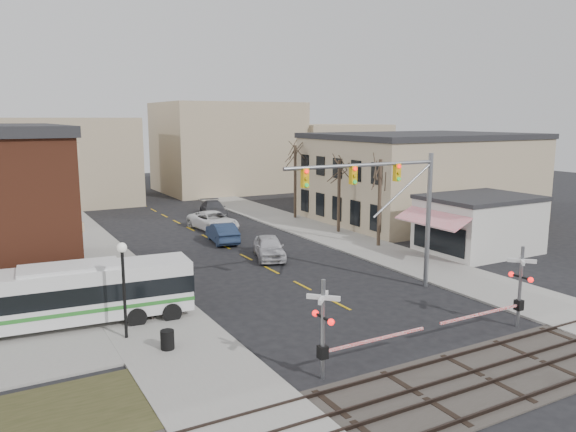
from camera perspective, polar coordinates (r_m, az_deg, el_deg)
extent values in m
plane|color=black|center=(29.42, 7.50, -10.03)|extent=(160.00, 160.00, 0.00)
cube|color=gray|center=(43.83, -19.03, -3.72)|extent=(5.00, 60.00, 0.12)
cube|color=gray|center=(50.54, 2.64, -1.40)|extent=(5.00, 60.00, 0.12)
cube|color=#332D28|center=(23.99, 19.38, -15.24)|extent=(160.00, 5.00, 0.06)
cube|color=#2D231E|center=(24.24, 18.51, -14.68)|extent=(160.00, 0.08, 0.14)
cube|color=#2D231E|center=(25.13, 16.04, -13.64)|extent=(160.00, 0.08, 0.14)
cube|color=#2D231E|center=(22.88, 23.13, -16.53)|extent=(160.00, 0.08, 0.14)
cube|color=#2D231E|center=(23.68, 20.29, -15.41)|extent=(160.00, 0.08, 0.14)
cube|color=tan|center=(38.79, -21.88, 0.77)|extent=(0.10, 15.00, 0.50)
cube|color=tan|center=(38.40, -22.27, 6.82)|extent=(0.10, 15.00, 0.70)
cube|color=black|center=(39.24, -21.64, -2.83)|extent=(0.08, 13.00, 2.60)
cube|color=tan|center=(57.46, 13.35, 3.69)|extent=(20.00, 15.00, 8.00)
cube|color=#262628|center=(57.17, 13.52, 7.93)|extent=(20.30, 15.30, 0.50)
cube|color=beige|center=(44.46, 18.82, -0.96)|extent=(8.00, 6.00, 4.00)
cube|color=#262628|center=(44.12, 18.97, 1.79)|extent=(8.20, 6.20, 0.30)
cube|color=red|center=(40.88, 14.37, -0.23)|extent=(1.68, 6.00, 0.87)
cylinder|color=#382B21|center=(44.06, 9.27, 1.33)|extent=(0.28, 0.28, 6.75)
cylinder|color=#382B21|center=(49.05, 5.19, 2.03)|extent=(0.28, 0.28, 6.30)
cylinder|color=#382B21|center=(55.82, 0.73, 3.50)|extent=(0.28, 0.28, 7.20)
cube|color=silver|center=(29.06, -21.17, -7.38)|extent=(11.54, 3.45, 2.49)
cube|color=black|center=(29.02, -21.19, -7.08)|extent=(11.58, 3.49, 0.85)
cube|color=#277627|center=(29.24, -21.10, -8.51)|extent=(11.58, 3.49, 0.19)
cylinder|color=black|center=(29.44, -21.02, -9.65)|extent=(1.16, 2.54, 0.95)
cylinder|color=gray|center=(34.09, 14.05, -0.50)|extent=(0.28, 0.28, 8.00)
cylinder|color=gray|center=(30.52, 7.61, 5.15)|extent=(9.74, 0.20, 0.20)
cube|color=gold|center=(32.03, 11.00, 4.38)|extent=(0.35, 0.30, 1.00)
cube|color=gold|center=(30.19, 6.63, 4.16)|extent=(0.35, 0.30, 1.00)
cube|color=gold|center=(28.55, 1.72, 3.89)|extent=(0.35, 0.30, 1.00)
cylinder|color=gray|center=(21.95, 3.57, -11.48)|extent=(0.16, 0.16, 4.00)
cube|color=silver|center=(21.51, 3.61, -8.26)|extent=(1.00, 1.00, 0.18)
cube|color=silver|center=(21.51, 3.61, -8.26)|extent=(1.00, 1.00, 0.18)
sphere|color=#FF0C0C|center=(21.35, 4.39, -10.70)|extent=(0.26, 0.26, 0.26)
sphere|color=#FF0C0C|center=(22.21, 2.80, -9.84)|extent=(0.26, 0.26, 0.26)
cube|color=black|center=(22.30, 3.54, -13.64)|extent=(0.35, 0.35, 0.50)
cube|color=#FF0C0C|center=(23.70, 8.96, -12.27)|extent=(5.00, 0.10, 0.10)
cylinder|color=gray|center=(29.33, 22.51, -6.68)|extent=(0.16, 0.16, 4.00)
cube|color=silver|center=(29.00, 22.68, -4.22)|extent=(1.00, 1.00, 0.18)
cube|color=silver|center=(29.00, 22.68, -4.22)|extent=(1.00, 1.00, 0.18)
sphere|color=#FF0C0C|center=(28.88, 23.43, -5.97)|extent=(0.26, 0.26, 0.26)
sphere|color=#FF0C0C|center=(29.52, 21.74, -5.52)|extent=(0.26, 0.26, 0.26)
cube|color=black|center=(29.59, 22.39, -8.36)|extent=(0.35, 0.35, 0.50)
cube|color=#FF0C0C|center=(27.67, 18.98, -9.40)|extent=(5.00, 0.10, 0.10)
cylinder|color=black|center=(26.55, -16.29, -7.68)|extent=(0.14, 0.14, 4.07)
sphere|color=silver|center=(25.98, -16.53, -3.09)|extent=(0.44, 0.44, 0.44)
cylinder|color=black|center=(25.40, -12.16, -12.19)|extent=(0.60, 0.60, 0.84)
imported|color=#B7B6BB|center=(40.40, -1.92, -3.19)|extent=(3.46, 5.22, 1.65)
imported|color=#19263F|center=(45.81, -6.70, -1.69)|extent=(2.41, 5.14, 1.63)
imported|color=silver|center=(51.02, -7.62, -0.50)|extent=(3.45, 6.23, 1.65)
imported|color=#3A3A3F|center=(57.81, -7.56, 0.71)|extent=(3.33, 5.85, 1.60)
imported|color=#61524E|center=(29.11, -13.71, -8.27)|extent=(0.47, 0.69, 1.87)
imported|color=#302C4E|center=(31.75, -15.03, -7.01)|extent=(1.00, 0.93, 1.63)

